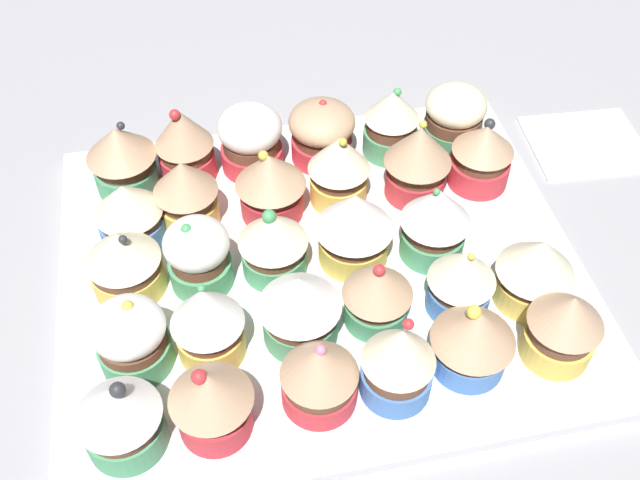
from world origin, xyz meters
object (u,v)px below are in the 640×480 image
at_px(cupcake_15, 355,227).
at_px(baking_tray, 320,267).
at_px(cupcake_0, 119,416).
at_px(cupcake_1, 211,400).
at_px(cupcake_4, 473,337).
at_px(cupcake_3, 398,361).
at_px(cupcake_13, 198,250).
at_px(cupcake_18, 186,192).
at_px(cupcake_14, 273,243).
at_px(cupcake_25, 251,138).
at_px(cupcake_20, 339,168).
at_px(cupcake_8, 300,307).
at_px(cupcake_27, 391,122).
at_px(cupcake_6, 131,337).
at_px(cupcake_11, 535,269).
at_px(cupcake_19, 270,183).
at_px(cupcake_24, 184,144).
at_px(cupcake_5, 564,326).
at_px(cupcake_23, 122,157).
at_px(cupcake_28, 454,118).
at_px(cupcake_12, 124,261).
at_px(napkin, 586,142).
at_px(cupcake_17, 129,212).
at_px(cupcake_10, 462,280).
at_px(cupcake_21, 418,160).
at_px(cupcake_7, 207,321).
at_px(cupcake_16, 435,221).
at_px(cupcake_9, 377,292).
at_px(cupcake_22, 482,155).
at_px(cupcake_26, 322,132).

bearing_deg(cupcake_15, baking_tray, 177.73).
bearing_deg(cupcake_0, cupcake_15, 34.45).
relative_size(cupcake_1, cupcake_4, 1.03).
xyz_separation_m(cupcake_3, cupcake_13, (-0.14, 0.14, -0.00)).
distance_m(cupcake_15, cupcake_18, 0.16).
distance_m(cupcake_14, cupcake_25, 0.14).
bearing_deg(cupcake_20, cupcake_1, -123.15).
bearing_deg(cupcake_8, cupcake_27, 57.68).
bearing_deg(cupcake_6, cupcake_1, -51.13).
relative_size(cupcake_6, cupcake_11, 0.99).
distance_m(cupcake_19, cupcake_24, 0.10).
bearing_deg(cupcake_5, cupcake_23, 141.39).
distance_m(cupcake_6, cupcake_28, 0.39).
bearing_deg(cupcake_0, cupcake_12, 87.63).
bearing_deg(napkin, cupcake_14, -161.85).
xyz_separation_m(cupcake_6, cupcake_28, (0.33, 0.20, 0.00)).
bearing_deg(cupcake_15, cupcake_5, -43.64).
distance_m(cupcake_12, cupcake_19, 0.15).
xyz_separation_m(cupcake_15, cupcake_20, (0.00, 0.08, -0.00)).
bearing_deg(cupcake_11, cupcake_28, 90.39).
bearing_deg(cupcake_18, cupcake_17, -169.71).
height_order(cupcake_10, cupcake_21, cupcake_21).
bearing_deg(cupcake_7, cupcake_14, 49.38).
bearing_deg(cupcake_19, cupcake_14, -97.17).
bearing_deg(cupcake_19, cupcake_16, -30.73).
bearing_deg(cupcake_12, cupcake_9, -20.71).
height_order(cupcake_3, cupcake_10, cupcake_3).
height_order(baking_tray, cupcake_16, cupcake_16).
distance_m(cupcake_5, cupcake_14, 0.24).
bearing_deg(cupcake_7, cupcake_4, -14.84).
bearing_deg(cupcake_19, cupcake_11, -36.04).
distance_m(cupcake_22, cupcake_24, 0.29).
relative_size(cupcake_13, cupcake_25, 1.03).
bearing_deg(napkin, cupcake_12, -167.22).
xyz_separation_m(cupcake_11, napkin, (0.15, 0.19, -0.05)).
relative_size(cupcake_4, cupcake_10, 1.03).
relative_size(cupcake_15, cupcake_16, 0.99).
distance_m(cupcake_20, cupcake_24, 0.15).
relative_size(cupcake_4, cupcake_25, 1.02).
distance_m(cupcake_25, cupcake_28, 0.21).
relative_size(cupcake_6, cupcake_28, 1.01).
relative_size(cupcake_16, cupcake_19, 1.07).
xyz_separation_m(cupcake_12, cupcake_27, (0.27, 0.13, 0.00)).
distance_m(cupcake_4, cupcake_20, 0.21).
height_order(cupcake_12, cupcake_16, cupcake_16).
bearing_deg(cupcake_5, cupcake_26, 116.74).
distance_m(cupcake_9, cupcake_13, 0.16).
bearing_deg(cupcake_4, cupcake_11, 36.30).
height_order(cupcake_1, cupcake_13, cupcake_1).
relative_size(cupcake_11, cupcake_16, 0.89).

